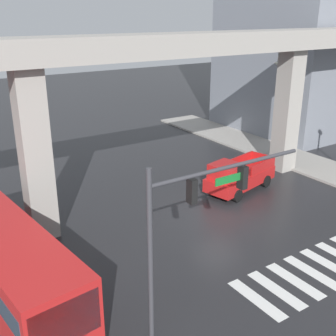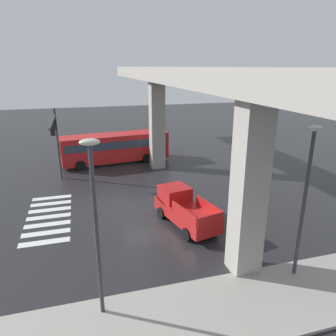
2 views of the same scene
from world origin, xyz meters
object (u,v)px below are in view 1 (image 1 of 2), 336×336
pickup_truck (238,176)px  street_lamp_mid_block (276,99)px  traffic_signal_mast (194,210)px  city_bus (2,254)px

pickup_truck → street_lamp_mid_block: size_ratio=0.75×
pickup_truck → traffic_signal_mast: traffic_signal_mast is taller
pickup_truck → traffic_signal_mast: bearing=-139.9°
pickup_truck → traffic_signal_mast: size_ratio=0.83×
city_bus → traffic_signal_mast: traffic_signal_mast is taller
city_bus → traffic_signal_mast: bearing=-45.1°
pickup_truck → street_lamp_mid_block: 8.13m
city_bus → street_lamp_mid_block: bearing=15.7°
pickup_truck → street_lamp_mid_block: (6.48, 3.37, 3.57)m
street_lamp_mid_block → city_bus: bearing=-164.3°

